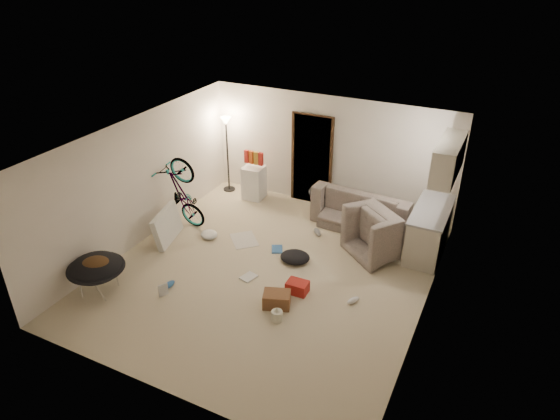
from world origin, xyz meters
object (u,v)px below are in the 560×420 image
at_px(bicycle, 184,208).
at_px(tv_box, 167,226).
at_px(sofa, 363,212).
at_px(saucer_chair, 97,272).
at_px(juicer, 277,315).
at_px(kitchen_counter, 429,231).
at_px(drink_case_a, 277,299).
at_px(drink_case_b, 297,287).
at_px(floor_lamp, 227,138).
at_px(armchair, 386,236).
at_px(mini_fridge, 254,182).

distance_m(bicycle, tv_box, 0.59).
distance_m(sofa, saucer_chair, 5.34).
xyz_separation_m(bicycle, juicer, (3.04, -1.79, -0.33)).
bearing_deg(kitchen_counter, drink_case_a, -124.04).
bearing_deg(drink_case_b, kitchen_counter, 51.92).
bearing_deg(floor_lamp, kitchen_counter, -7.66).
height_order(armchair, tv_box, armchair).
bearing_deg(mini_fridge, armchair, -17.61).
bearing_deg(mini_fridge, juicer, -58.96).
bearing_deg(tv_box, sofa, 21.55).
distance_m(floor_lamp, mini_fridge, 1.19).
bearing_deg(kitchen_counter, mini_fridge, 172.33).
distance_m(saucer_chair, tv_box, 1.89).
height_order(armchair, drink_case_b, armchair).
height_order(bicycle, mini_fridge, bicycle).
bearing_deg(floor_lamp, bicycle, -87.03).
distance_m(kitchen_counter, bicycle, 4.90).
distance_m(floor_lamp, tv_box, 2.70).
relative_size(kitchen_counter, juicer, 5.85).
height_order(bicycle, drink_case_a, bicycle).
distance_m(bicycle, drink_case_b, 3.20).
bearing_deg(drink_case_b, mini_fridge, 128.92).
bearing_deg(drink_case_a, juicer, -83.22).
distance_m(kitchen_counter, armchair, 0.81).
height_order(kitchen_counter, drink_case_b, kitchen_counter).
relative_size(floor_lamp, armchair, 1.70).
bearing_deg(armchair, sofa, -9.77).
bearing_deg(mini_fridge, sofa, -4.56).
relative_size(floor_lamp, kitchen_counter, 1.21).
xyz_separation_m(kitchen_counter, sofa, (-1.43, 0.45, -0.14)).
height_order(mini_fridge, tv_box, mini_fridge).
xyz_separation_m(drink_case_a, juicer, (0.17, -0.32, -0.02)).
xyz_separation_m(armchair, bicycle, (-4.01, -0.91, 0.09)).
relative_size(sofa, mini_fridge, 2.67).
xyz_separation_m(tv_box, drink_case_a, (2.87, -0.89, -0.19)).
height_order(floor_lamp, saucer_chair, floor_lamp).
height_order(bicycle, tv_box, bicycle).
relative_size(sofa, drink_case_b, 5.75).
distance_m(floor_lamp, drink_case_b, 4.45).
xyz_separation_m(saucer_chair, drink_case_a, (2.87, 0.99, -0.28)).
distance_m(saucer_chair, drink_case_b, 3.38).
height_order(floor_lamp, juicer, floor_lamp).
height_order(saucer_chair, tv_box, saucer_chair).
relative_size(saucer_chair, juicer, 3.72).
relative_size(armchair, drink_case_b, 2.98).
height_order(tv_box, drink_case_a, tv_box).
bearing_deg(floor_lamp, tv_box, -87.72).
relative_size(tv_box, juicer, 3.77).
xyz_separation_m(drink_case_a, drink_case_b, (0.16, 0.48, -0.02)).
bearing_deg(tv_box, kitchen_counter, 8.04).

